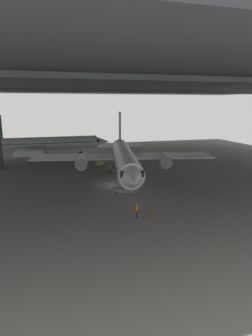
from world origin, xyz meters
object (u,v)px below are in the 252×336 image
airplane_main (124,158)px  crew_worker_near_nose (137,210)px  baggage_tug (100,164)px  boarding_stairs (125,187)px  crew_worker_by_stairs (134,180)px  airplane_distant (44,144)px  traffic_cone_orange (152,212)px

airplane_main → crew_worker_near_nose: bearing=-101.4°
airplane_main → baggage_tug: size_ratio=14.78×
boarding_stairs → crew_worker_by_stairs: (2.49, 3.09, 0.23)m
crew_worker_by_stairs → airplane_main: bearing=88.9°
baggage_tug → airplane_distant: bearing=125.8°
boarding_stairs → baggage_tug: boarding_stairs is taller
boarding_stairs → crew_worker_by_stairs: size_ratio=2.78×
airplane_distant → traffic_cone_orange: size_ratio=56.24×
airplane_main → crew_worker_near_nose: (-4.16, -20.63, -2.50)m
airplane_main → baggage_tug: airplane_main is taller
crew_worker_near_nose → traffic_cone_orange: 2.25m
airplane_distant → crew_worker_by_stairs: bearing=-67.3°
crew_worker_near_nose → airplane_distant: size_ratio=0.05×
boarding_stairs → baggage_tug: (0.04, 20.52, -0.21)m
crew_worker_by_stairs → traffic_cone_orange: crew_worker_by_stairs is taller
airplane_main → crew_worker_by_stairs: 7.33m
airplane_main → traffic_cone_orange: (-2.05, -20.26, -3.19)m
crew_worker_near_nose → baggage_tug: size_ratio=0.68×
boarding_stairs → crew_worker_by_stairs: bearing=51.2°
boarding_stairs → airplane_distant: 38.16m
crew_worker_by_stairs → airplane_distant: 36.09m
airplane_main → crew_worker_by_stairs: airplane_main is taller
traffic_cone_orange → boarding_stairs: bearing=93.2°
boarding_stairs → baggage_tug: bearing=89.9°
boarding_stairs → baggage_tug: 20.52m
crew_worker_near_nose → crew_worker_by_stairs: crew_worker_near_nose is taller
airplane_distant → boarding_stairs: bearing=-72.6°
airplane_main → airplane_distant: (-14.01, 26.35, -0.17)m
crew_worker_near_nose → traffic_cone_orange: crew_worker_near_nose is taller
boarding_stairs → crew_worker_near_nose: boarding_stairs is taller
airplane_distant → baggage_tug: bearing=-54.2°
traffic_cone_orange → baggage_tug: (-0.54, 30.81, 0.23)m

